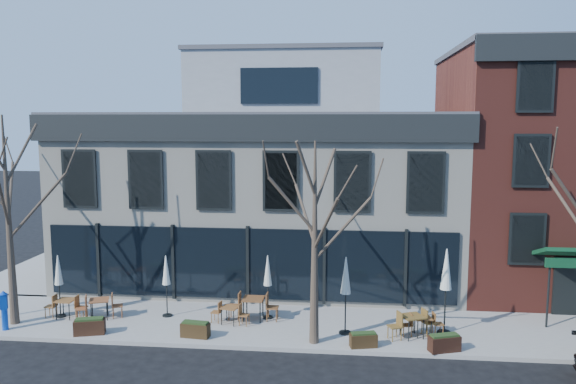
# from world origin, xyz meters

# --- Properties ---
(ground) EXTENTS (120.00, 120.00, 0.00)m
(ground) POSITION_xyz_m (0.00, 0.00, 0.00)
(ground) COLOR black
(ground) RESTS_ON ground
(sidewalk_front) EXTENTS (33.50, 4.70, 0.15)m
(sidewalk_front) POSITION_xyz_m (3.25, -2.15, 0.07)
(sidewalk_front) COLOR gray
(sidewalk_front) RESTS_ON ground
(sidewalk_side) EXTENTS (4.50, 12.00, 0.15)m
(sidewalk_side) POSITION_xyz_m (-11.25, 6.00, 0.07)
(sidewalk_side) COLOR gray
(sidewalk_side) RESTS_ON ground
(corner_building) EXTENTS (18.39, 10.39, 11.10)m
(corner_building) POSITION_xyz_m (0.07, 5.07, 4.72)
(corner_building) COLOR beige
(corner_building) RESTS_ON ground
(red_brick_building) EXTENTS (8.20, 11.78, 11.18)m
(red_brick_building) POSITION_xyz_m (13.00, 4.98, 5.64)
(red_brick_building) COLOR maroon
(red_brick_building) RESTS_ON ground
(tree_corner) EXTENTS (3.93, 3.98, 7.92)m
(tree_corner) POSITION_xyz_m (-8.49, -3.20, 4.25)
(tree_corner) COLOR #382B21
(tree_corner) RESTS_ON sidewalk_front
(tree_mid) EXTENTS (3.50, 3.55, 7.04)m
(tree_mid) POSITION_xyz_m (3.01, -3.90, 3.79)
(tree_mid) COLOR #382B21
(tree_mid) RESTS_ON sidewalk_front
(call_box) EXTENTS (0.31, 0.30, 1.49)m
(call_box) POSITION_xyz_m (-8.46, -3.87, 0.94)
(call_box) COLOR #0D3EAF
(call_box) RESTS_ON sidewalk_front
(cafe_set_0) EXTENTS (1.69, 0.69, 0.89)m
(cafe_set_0) POSITION_xyz_m (-6.84, -2.42, 0.61)
(cafe_set_0) COLOR brown
(cafe_set_0) RESTS_ON sidewalk_front
(cafe_set_1) EXTENTS (1.84, 1.06, 0.95)m
(cafe_set_1) POSITION_xyz_m (-5.48, -2.40, 0.64)
(cafe_set_1) COLOR brown
(cafe_set_1) RESTS_ON sidewalk_front
(cafe_set_2) EXTENTS (1.58, 0.73, 0.81)m
(cafe_set_2) POSITION_xyz_m (-0.29, -2.41, 0.57)
(cafe_set_2) COLOR brown
(cafe_set_2) RESTS_ON sidewalk_front
(cafe_set_3) EXTENTS (2.01, 0.82, 1.06)m
(cafe_set_3) POSITION_xyz_m (0.52, -1.88, 0.69)
(cafe_set_3) COLOR brown
(cafe_set_3) RESTS_ON sidewalk_front
(cafe_set_4) EXTENTS (1.88, 1.18, 0.98)m
(cafe_set_4) POSITION_xyz_m (6.45, -3.07, 0.65)
(cafe_set_4) COLOR brown
(cafe_set_4) RESTS_ON sidewalk_front
(cafe_set_5) EXTENTS (1.61, 0.74, 0.83)m
(cafe_set_5) POSITION_xyz_m (6.85, -2.84, 0.57)
(cafe_set_5) COLOR brown
(cafe_set_5) RESTS_ON sidewalk_front
(umbrella_0) EXTENTS (0.40, 0.40, 2.49)m
(umbrella_0) POSITION_xyz_m (-7.12, -2.34, 1.91)
(umbrella_0) COLOR black
(umbrella_0) RESTS_ON sidewalk_front
(umbrella_1) EXTENTS (0.39, 0.39, 2.46)m
(umbrella_1) POSITION_xyz_m (-2.95, -1.83, 1.88)
(umbrella_1) COLOR black
(umbrella_1) RESTS_ON sidewalk_front
(umbrella_2) EXTENTS (0.40, 0.40, 2.51)m
(umbrella_2) POSITION_xyz_m (1.06, -1.64, 1.92)
(umbrella_2) COLOR black
(umbrella_2) RESTS_ON sidewalk_front
(umbrella_3) EXTENTS (0.46, 0.46, 2.85)m
(umbrella_3) POSITION_xyz_m (4.08, -2.96, 2.16)
(umbrella_3) COLOR black
(umbrella_3) RESTS_ON sidewalk_front
(umbrella_4) EXTENTS (0.50, 0.50, 3.14)m
(umbrella_4) POSITION_xyz_m (7.67, -2.57, 2.37)
(umbrella_4) COLOR black
(umbrella_4) RESTS_ON sidewalk_front
(planter_0) EXTENTS (1.15, 0.70, 0.60)m
(planter_0) POSITION_xyz_m (-5.15, -3.97, 0.45)
(planter_0) COLOR black
(planter_0) RESTS_ON sidewalk_front
(planter_1) EXTENTS (1.06, 0.53, 0.57)m
(planter_1) POSITION_xyz_m (-1.26, -3.84, 0.43)
(planter_1) COLOR #312210
(planter_1) RESTS_ON sidewalk_front
(planter_2) EXTENTS (0.98, 0.58, 0.52)m
(planter_2) POSITION_xyz_m (4.70, -4.12, 0.41)
(planter_2) COLOR #332211
(planter_2) RESTS_ON sidewalk_front
(planter_3) EXTENTS (1.13, 0.73, 0.59)m
(planter_3) POSITION_xyz_m (7.40, -4.20, 0.44)
(planter_3) COLOR black
(planter_3) RESTS_ON sidewalk_front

